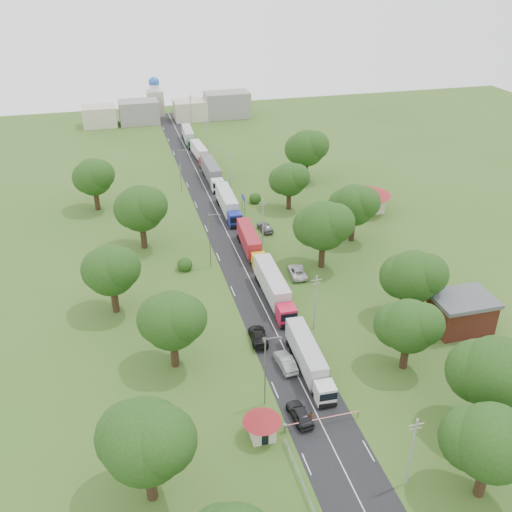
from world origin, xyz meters
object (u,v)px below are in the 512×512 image
object	(u,v)px
car_lane_front	(300,414)
pedestrian_near	(311,418)
car_lane_mid	(286,362)
guard_booth	(262,423)
info_sign	(243,200)
truck_0	(308,358)
boom_barrier	(311,421)

from	to	relation	value
car_lane_front	pedestrian_near	xyz separation A→B (m)	(1.03, -1.00, -0.02)
car_lane_front	pedestrian_near	world-z (taller)	car_lane_front
car_lane_mid	pedestrian_near	xyz separation A→B (m)	(-0.17, -10.45, -0.02)
car_lane_front	guard_booth	bearing A→B (deg)	11.18
guard_booth	info_sign	xyz separation A→B (m)	(12.40, 60.00, 0.84)
truck_0	boom_barrier	bearing A→B (deg)	-107.30
car_lane_mid	pedestrian_near	world-z (taller)	car_lane_mid
guard_booth	truck_0	bearing A→B (deg)	47.19
boom_barrier	car_lane_mid	xyz separation A→B (m)	(0.36, 10.95, -0.06)
boom_barrier	truck_0	distance (m)	10.02
info_sign	truck_0	bearing A→B (deg)	-94.08
info_sign	car_lane_front	size ratio (longest dim) A/B	0.85
guard_booth	car_lane_front	size ratio (longest dim) A/B	0.91
pedestrian_near	info_sign	bearing A→B (deg)	83.39
truck_0	pedestrian_near	distance (m)	9.50
car_lane_front	pedestrian_near	size ratio (longest dim) A/B	2.99
car_lane_front	pedestrian_near	distance (m)	1.43
info_sign	pedestrian_near	distance (m)	59.88
info_sign	truck_0	size ratio (longest dim) A/B	0.29
pedestrian_near	truck_0	bearing A→B (deg)	72.39
car_lane_front	boom_barrier	bearing A→B (deg)	113.66
boom_barrier	guard_booth	xyz separation A→B (m)	(-5.84, -0.00, 1.27)
boom_barrier	car_lane_front	distance (m)	1.72
guard_booth	pedestrian_near	world-z (taller)	guard_booth
guard_booth	car_lane_front	xyz separation A→B (m)	(5.00, 1.50, -1.34)
car_lane_front	car_lane_mid	distance (m)	9.53
info_sign	guard_booth	bearing A→B (deg)	-101.68
boom_barrier	guard_booth	world-z (taller)	guard_booth
boom_barrier	car_lane_front	bearing A→B (deg)	119.17
car_lane_mid	pedestrian_near	bearing A→B (deg)	85.23
boom_barrier	info_sign	world-z (taller)	info_sign
info_sign	car_lane_mid	xyz separation A→B (m)	(-6.20, -49.05, -2.17)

